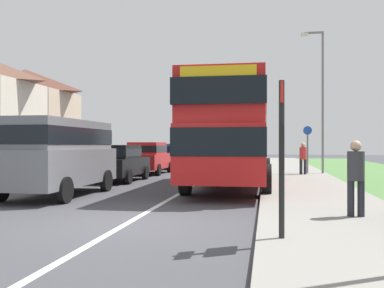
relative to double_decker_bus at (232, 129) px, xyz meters
The scene contains 13 objects.
ground_plane 8.16m from the double_decker_bus, 101.11° to the right, with size 120.00×120.00×0.00m, color #424247.
lane_marking_centre 2.63m from the double_decker_bus, 169.86° to the left, with size 0.14×60.00×0.01m, color silver.
pavement_near_side 3.81m from the double_decker_bus, 32.80° to the right, with size 3.20×68.00×0.12m, color gray.
double_decker_bus is the anchor object (origin of this frame).
parked_van_grey 6.24m from the double_decker_bus, 144.79° to the right, with size 2.11×5.02×2.33m.
parked_car_black 5.48m from the double_decker_bus, 160.55° to the left, with size 1.90×4.03×1.56m.
parked_car_red 8.38m from the double_decker_bus, 127.04° to the left, with size 1.92×4.25×1.69m.
parked_car_blue 13.31m from the double_decker_bus, 112.48° to the left, with size 2.00×4.29×1.62m.
pedestrian_at_stop 7.57m from the double_decker_bus, 65.96° to the right, with size 0.34×0.34×1.67m.
pedestrian_walking_away 6.72m from the double_decker_bus, 62.88° to the left, with size 0.34×0.34×1.67m.
bus_stop_sign 9.31m from the double_decker_bus, 80.82° to the right, with size 0.09×0.52×2.60m.
cycle_route_sign 7.81m from the double_decker_bus, 64.63° to the left, with size 0.44×0.08×2.52m.
street_lamp_mid 8.25m from the double_decker_bus, 60.20° to the left, with size 1.14×0.20×7.33m.
Camera 1 is at (2.76, -8.51, 1.60)m, focal length 41.27 mm.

